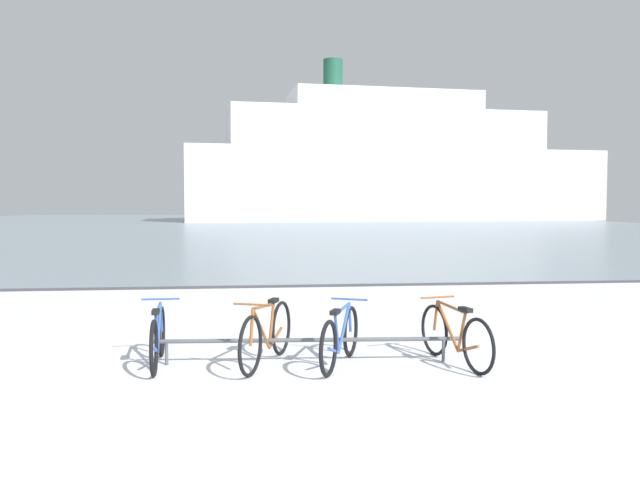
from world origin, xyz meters
TOP-DOWN VIEW (x-y plane):
  - ground at (0.00, 53.90)m, footprint 80.00×132.00m
  - bike_rack at (0.68, 2.72)m, footprint 3.67×0.28m
  - bicycle_0 at (-1.07, 2.80)m, footprint 0.46×1.59m
  - bicycle_1 at (0.21, 2.69)m, footprint 0.72×1.65m
  - bicycle_2 at (1.06, 2.56)m, footprint 0.72×1.52m
  - bicycle_3 at (2.42, 2.48)m, footprint 0.52×1.60m
  - ferry_ship at (16.70, 71.21)m, footprint 49.66×16.85m

SIDE VIEW (x-z plane):
  - ground at x=0.00m, z-range -0.08..0.00m
  - bike_rack at x=0.68m, z-range 0.12..0.42m
  - bicycle_2 at x=1.06m, z-range -0.03..0.71m
  - bicycle_0 at x=-1.07m, z-range -0.03..0.71m
  - bicycle_3 at x=2.42m, z-range -0.03..0.72m
  - bicycle_1 at x=0.21m, z-range -0.04..0.76m
  - ferry_ship at x=16.70m, z-range -3.08..15.66m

